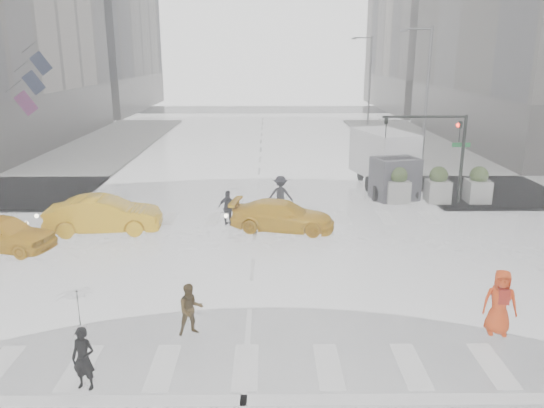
{
  "coord_description": "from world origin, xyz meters",
  "views": [
    {
      "loc": [
        0.53,
        -17.24,
        7.3
      ],
      "look_at": [
        0.71,
        2.0,
        1.82
      ],
      "focal_mm": 35.0,
      "sensor_mm": 36.0,
      "label": 1
    }
  ],
  "objects_px": {
    "pedestrian_orange": "(500,302)",
    "box_truck": "(386,160)",
    "traffic_signal_pole": "(443,141)",
    "pedestrian_brown": "(191,309)",
    "taxi_front": "(2,233)",
    "taxi_mid": "(104,215)"
  },
  "relations": [
    {
      "from": "taxi_front",
      "to": "taxi_mid",
      "type": "relative_size",
      "value": 0.87
    },
    {
      "from": "traffic_signal_pole",
      "to": "box_truck",
      "type": "height_order",
      "value": "traffic_signal_pole"
    },
    {
      "from": "taxi_mid",
      "to": "box_truck",
      "type": "xyz_separation_m",
      "value": [
        13.37,
        7.08,
        0.91
      ]
    },
    {
      "from": "pedestrian_orange",
      "to": "box_truck",
      "type": "distance_m",
      "value": 15.61
    },
    {
      "from": "pedestrian_brown",
      "to": "taxi_front",
      "type": "height_order",
      "value": "pedestrian_brown"
    },
    {
      "from": "pedestrian_brown",
      "to": "taxi_front",
      "type": "distance_m",
      "value": 10.32
    },
    {
      "from": "pedestrian_brown",
      "to": "taxi_mid",
      "type": "distance_m",
      "value": 9.76
    },
    {
      "from": "pedestrian_brown",
      "to": "pedestrian_orange",
      "type": "bearing_deg",
      "value": -20.72
    },
    {
      "from": "pedestrian_brown",
      "to": "taxi_mid",
      "type": "relative_size",
      "value": 0.31
    },
    {
      "from": "traffic_signal_pole",
      "to": "pedestrian_orange",
      "type": "xyz_separation_m",
      "value": [
        -2.27,
        -12.44,
        -2.3
      ]
    },
    {
      "from": "pedestrian_orange",
      "to": "traffic_signal_pole",
      "type": "bearing_deg",
      "value": 91.23
    },
    {
      "from": "taxi_front",
      "to": "taxi_mid",
      "type": "distance_m",
      "value": 3.88
    },
    {
      "from": "taxi_front",
      "to": "box_truck",
      "type": "relative_size",
      "value": 0.69
    },
    {
      "from": "box_truck",
      "to": "traffic_signal_pole",
      "type": "bearing_deg",
      "value": -74.17
    },
    {
      "from": "pedestrian_orange",
      "to": "taxi_mid",
      "type": "xyz_separation_m",
      "value": [
        -13.07,
        8.51,
        -0.14
      ]
    },
    {
      "from": "traffic_signal_pole",
      "to": "box_truck",
      "type": "relative_size",
      "value": 0.76
    },
    {
      "from": "pedestrian_brown",
      "to": "taxi_front",
      "type": "relative_size",
      "value": 0.36
    },
    {
      "from": "box_truck",
      "to": "taxi_front",
      "type": "bearing_deg",
      "value": -167.3
    },
    {
      "from": "traffic_signal_pole",
      "to": "pedestrian_brown",
      "type": "relative_size",
      "value": 3.1
    },
    {
      "from": "traffic_signal_pole",
      "to": "pedestrian_orange",
      "type": "height_order",
      "value": "traffic_signal_pole"
    },
    {
      "from": "pedestrian_brown",
      "to": "taxi_front",
      "type": "xyz_separation_m",
      "value": [
        -8.08,
        6.42,
        -0.03
      ]
    },
    {
      "from": "traffic_signal_pole",
      "to": "pedestrian_brown",
      "type": "xyz_separation_m",
      "value": [
        -10.53,
        -12.42,
        -2.49
      ]
    }
  ]
}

